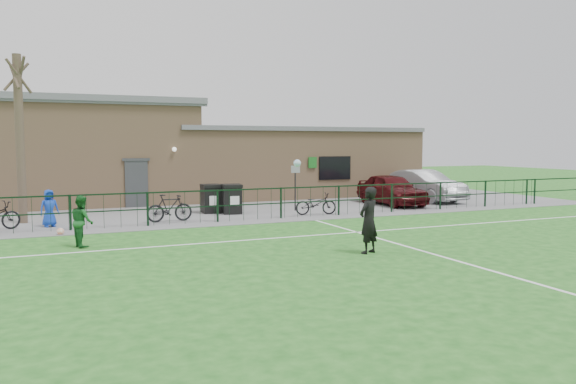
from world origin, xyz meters
name	(u,v)px	position (x,y,z in m)	size (l,w,h in m)	color
ground	(369,261)	(0.00, 0.00, 0.00)	(90.00, 90.00, 0.00)	#1D591A
paving_strip	(216,205)	(0.00, 13.50, 0.01)	(34.00, 13.00, 0.02)	slate
pitch_line_touch	(258,221)	(0.00, 7.80, 0.00)	(28.00, 0.10, 0.01)	white
pitch_line_mid	(301,236)	(0.00, 4.00, 0.00)	(28.00, 0.10, 0.01)	white
pitch_line_perp	(435,255)	(2.00, 0.00, 0.00)	(0.10, 16.00, 0.01)	white
perimeter_fence	(256,204)	(0.00, 8.00, 0.60)	(28.00, 0.10, 1.20)	black
bare_tree	(20,140)	(-8.00, 10.50, 3.00)	(0.30, 0.30, 6.00)	#46372A
wheelie_bin_left	(211,200)	(-0.99, 10.70, 0.56)	(0.72, 0.81, 1.09)	black
wheelie_bin_right	(232,200)	(-0.29, 10.12, 0.57)	(0.73, 0.83, 1.11)	black
sign_post	(295,187)	(2.49, 10.00, 1.02)	(0.06, 0.06, 2.00)	black
car_maroon	(391,189)	(7.54, 10.33, 0.74)	(1.70, 4.23, 1.44)	#420B0F
car_silver	(423,185)	(10.01, 11.21, 0.78)	(1.62, 4.64, 1.53)	#93959A
bicycle_d	(169,208)	(-3.10, 8.73, 0.52)	(0.47, 1.68, 1.01)	black
bicycle_e	(316,204)	(2.69, 8.42, 0.46)	(0.58, 1.67, 0.88)	black
spectator_child	(49,208)	(-7.13, 9.12, 0.66)	(0.63, 0.41, 1.28)	#133BB2
goalkeeper_kick	(367,219)	(0.49, 0.93, 0.91)	(1.30, 3.16, 2.40)	black
outfield_player	(82,221)	(-6.31, 4.85, 0.72)	(0.70, 0.54, 1.44)	#195A23
ball_ground	(60,231)	(-6.83, 7.21, 0.11)	(0.23, 0.23, 0.23)	white
clubhouse	(182,156)	(-0.88, 16.50, 2.22)	(24.25, 5.40, 4.96)	tan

